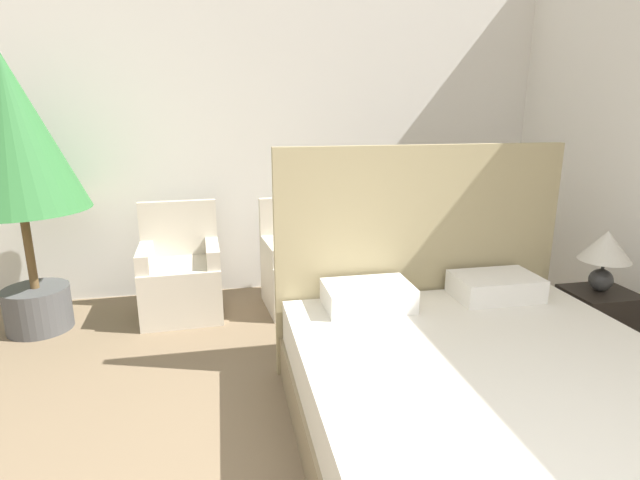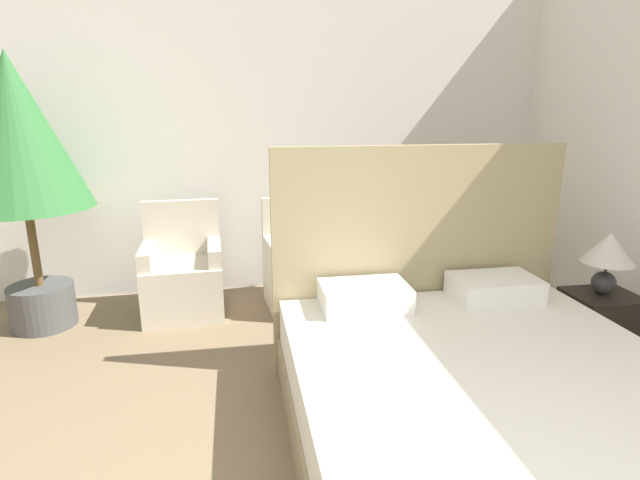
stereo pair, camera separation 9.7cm
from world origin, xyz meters
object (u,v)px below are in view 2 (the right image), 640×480
Objects in this scene: bed at (488,406)px; armchair_near_window_left at (184,280)px; nightstand at (599,327)px; armchair_near_window_right at (304,273)px; table_lamp at (608,253)px; potted_palm at (18,145)px.

bed reaches higher than armchair_near_window_left.
armchair_near_window_right is at bearing 144.83° from nightstand.
nightstand is 1.14× the size of table_lamp.
bed is 1.52m from table_lamp.
table_lamp is (1.78, -1.24, 0.45)m from armchair_near_window_right.
bed is 2.58m from armchair_near_window_left.
armchair_near_window_right reaches higher than table_lamp.
bed is 2.42× the size of armchair_near_window_left.
armchair_near_window_right is at bearing 1.98° from potted_palm.
armchair_near_window_left is 1.93× the size of nightstand.
nightstand is at bearing -40.81° from armchair_near_window_right.
armchair_near_window_right is 2.22m from table_lamp.
armchair_near_window_left is 1.51m from potted_palm.
nightstand is at bearing -70.98° from table_lamp.
bed reaches higher than nightstand.
bed is at bearing -146.18° from table_lamp.
nightstand is (1.79, -1.26, -0.05)m from armchair_near_window_right.
armchair_near_window_left is 0.98m from armchair_near_window_right.
bed is at bearing -55.16° from armchair_near_window_left.
bed is at bearing -37.22° from potted_palm.
armchair_near_window_left is at bearing 155.55° from nightstand.
table_lamp is at bearing -17.13° from potted_palm.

